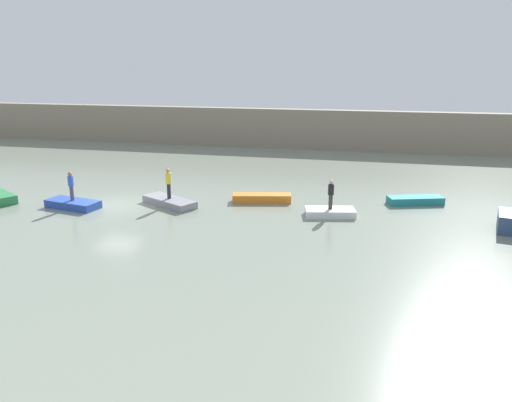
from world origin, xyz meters
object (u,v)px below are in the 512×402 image
object	(u,v)px
rowboat_blue	(73,204)
rowboat_white	(330,212)
person_blue_shirt	(71,184)
person_yellow_shirt	(168,182)
person_dark_shirt	(331,193)
rowboat_orange	(262,198)
rowboat_grey	(169,202)
rowboat_teal	(415,200)

from	to	relation	value
rowboat_blue	rowboat_white	world-z (taller)	rowboat_blue
rowboat_white	person_blue_shirt	world-z (taller)	person_blue_shirt
rowboat_white	person_yellow_shirt	size ratio (longest dim) A/B	1.50
person_dark_shirt	person_yellow_shirt	size ratio (longest dim) A/B	0.91
rowboat_white	person_dark_shirt	xyz separation A→B (m)	(0.00, 0.00, 1.11)
person_dark_shirt	person_yellow_shirt	bearing A→B (deg)	-179.94
rowboat_blue	person_blue_shirt	world-z (taller)	person_blue_shirt
rowboat_orange	rowboat_white	world-z (taller)	rowboat_orange
rowboat_orange	person_blue_shirt	distance (m)	11.08
rowboat_grey	rowboat_orange	world-z (taller)	rowboat_orange
rowboat_white	person_blue_shirt	xyz separation A→B (m)	(-14.66, -1.71, 1.19)
rowboat_grey	rowboat_white	xyz separation A→B (m)	(9.40, 0.01, -0.01)
rowboat_orange	rowboat_teal	world-z (taller)	rowboat_orange
rowboat_blue	person_yellow_shirt	xyz separation A→B (m)	(5.26, 1.70, 1.21)
rowboat_white	rowboat_teal	size ratio (longest dim) A/B	0.83
person_dark_shirt	person_blue_shirt	bearing A→B (deg)	-173.34
rowboat_orange	person_dark_shirt	size ratio (longest dim) A/B	2.15
rowboat_grey	rowboat_white	bearing A→B (deg)	29.05
rowboat_grey	person_blue_shirt	size ratio (longest dim) A/B	2.14
person_blue_shirt	person_dark_shirt	world-z (taller)	person_blue_shirt
rowboat_teal	person_yellow_shirt	world-z (taller)	person_yellow_shirt
rowboat_orange	person_dark_shirt	bearing A→B (deg)	-36.37
person_blue_shirt	person_dark_shirt	xyz separation A→B (m)	(14.66, 1.71, -0.08)
rowboat_blue	rowboat_teal	distance (m)	20.08
person_dark_shirt	person_yellow_shirt	xyz separation A→B (m)	(-9.40, -0.01, 0.13)
person_dark_shirt	rowboat_blue	bearing A→B (deg)	-173.34
rowboat_blue	person_blue_shirt	size ratio (longest dim) A/B	1.88
rowboat_grey	person_blue_shirt	world-z (taller)	person_blue_shirt
rowboat_teal	rowboat_white	bearing A→B (deg)	-161.28
person_blue_shirt	rowboat_grey	bearing A→B (deg)	17.94
rowboat_grey	rowboat_orange	bearing A→B (deg)	49.40
rowboat_orange	person_dark_shirt	world-z (taller)	person_dark_shirt
rowboat_teal	person_dark_shirt	distance (m)	5.98
rowboat_grey	rowboat_white	distance (m)	9.40
rowboat_blue	rowboat_teal	bearing A→B (deg)	25.82
person_yellow_shirt	person_dark_shirt	bearing A→B (deg)	0.06
rowboat_teal	person_dark_shirt	bearing A→B (deg)	-161.28
person_blue_shirt	person_yellow_shirt	distance (m)	5.53
rowboat_grey	person_yellow_shirt	distance (m)	1.22
rowboat_white	rowboat_teal	distance (m)	5.88
rowboat_grey	rowboat_orange	distance (m)	5.50
rowboat_white	person_dark_shirt	size ratio (longest dim) A/B	1.65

